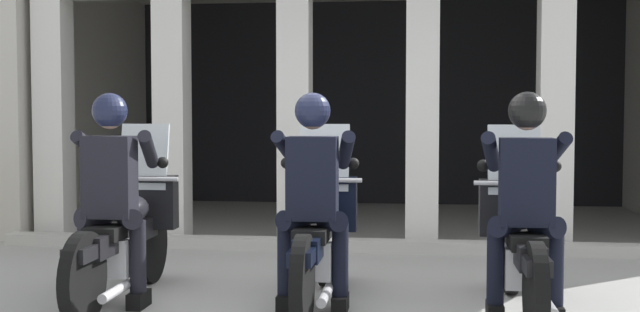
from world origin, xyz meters
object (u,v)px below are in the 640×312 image
at_px(police_officer_left, 111,181).
at_px(police_officer_center, 313,182).
at_px(motorcycle_center, 318,236).
at_px(police_officer_right, 526,186).
at_px(motorcycle_left, 126,234).
at_px(motorcycle_right, 520,243).

relative_size(police_officer_left, police_officer_center, 1.00).
bearing_deg(motorcycle_center, police_officer_right, -10.23).
bearing_deg(motorcycle_left, motorcycle_right, 0.13).
height_order(motorcycle_center, police_officer_center, police_officer_center).
bearing_deg(police_officer_left, motorcycle_center, 14.23).
bearing_deg(police_officer_center, motorcycle_right, 11.20).
bearing_deg(police_officer_right, police_officer_left, -177.59).
distance_m(motorcycle_left, motorcycle_right, 2.98).
bearing_deg(police_officer_right, motorcycle_right, 93.17).
distance_m(motorcycle_center, police_officer_right, 1.60).
relative_size(motorcycle_left, police_officer_center, 1.29).
height_order(motorcycle_left, police_officer_left, police_officer_left).
relative_size(police_officer_left, motorcycle_right, 0.78).
bearing_deg(police_officer_right, motorcycle_center, 168.40).
xyz_separation_m(motorcycle_left, motorcycle_right, (2.98, -0.05, 0.00)).
bearing_deg(police_officer_center, police_officer_right, 0.33).
distance_m(police_officer_left, police_officer_right, 2.98).
height_order(motorcycle_center, police_officer_right, police_officer_right).
bearing_deg(police_officer_left, police_officer_center, 3.58).
height_order(police_officer_left, motorcycle_center, police_officer_left).
height_order(police_officer_center, police_officer_right, same).
relative_size(motorcycle_left, motorcycle_right, 1.00).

